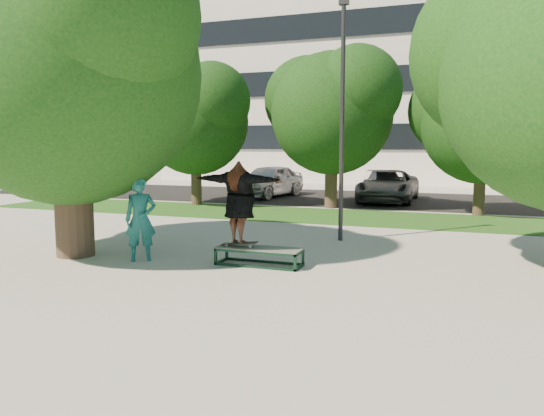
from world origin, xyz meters
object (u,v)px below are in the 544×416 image
at_px(grind_box, 259,256).
at_px(tree_left, 67,57).
at_px(car_silver_a, 268,181).
at_px(bystander, 141,219).
at_px(car_silver_b, 384,185).
at_px(lamppost, 342,120).
at_px(car_grey, 388,186).
at_px(car_dark, 268,183).

bearing_deg(grind_box, tree_left, -174.16).
xyz_separation_m(tree_left, car_silver_a, (-0.61, 14.20, -3.64)).
relative_size(grind_box, car_silver_a, 0.39).
xyz_separation_m(bystander, car_silver_b, (3.00, 14.88, -0.25)).
relative_size(tree_left, car_silver_a, 1.55).
relative_size(grind_box, bystander, 0.99).
xyz_separation_m(grind_box, car_silver_b, (0.43, 14.41, 0.47)).
height_order(lamppost, grind_box, lamppost).
xyz_separation_m(car_silver_a, car_silver_b, (5.41, 0.66, -0.12)).
distance_m(tree_left, bystander, 3.94).
height_order(tree_left, grind_box, tree_left).
relative_size(lamppost, car_grey, 1.23).
bearing_deg(car_silver_b, lamppost, -96.97).
bearing_deg(lamppost, car_dark, 119.67).
height_order(bystander, car_silver_b, bystander).
bearing_deg(grind_box, car_silver_a, 109.88).
bearing_deg(car_silver_b, tree_left, -117.46).
distance_m(car_grey, car_silver_b, 0.85).
relative_size(car_silver_a, car_silver_b, 1.01).
height_order(lamppost, car_grey, lamppost).
xyz_separation_m(grind_box, bystander, (-2.57, -0.46, 0.72)).
height_order(tree_left, car_silver_b, tree_left).
xyz_separation_m(tree_left, lamppost, (5.29, 3.91, -1.27)).
bearing_deg(tree_left, car_dark, 92.81).
relative_size(grind_box, car_silver_b, 0.40).
distance_m(bystander, car_silver_a, 14.42).
bearing_deg(car_silver_a, car_grey, 8.68).
relative_size(lamppost, car_silver_b, 1.34).
relative_size(lamppost, grind_box, 3.39).
bearing_deg(lamppost, grind_box, -105.09).
xyz_separation_m(tree_left, car_silver_b, (4.79, 14.86, -3.76)).
bearing_deg(car_grey, bystander, -103.42).
relative_size(car_silver_a, car_dark, 1.13).
bearing_deg(car_dark, lamppost, -49.71).
bearing_deg(car_grey, car_silver_b, 111.59).
relative_size(bystander, car_grey, 0.36).
distance_m(tree_left, lamppost, 6.70).
bearing_deg(car_dark, bystander, -69.57).
bearing_deg(lamppost, tree_left, -143.58).
bearing_deg(tree_left, car_silver_b, 72.12).
bearing_deg(car_silver_b, car_silver_a, 177.39).
distance_m(car_dark, car_silver_b, 5.52).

